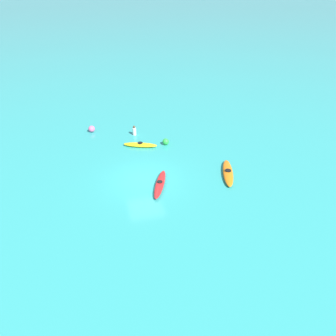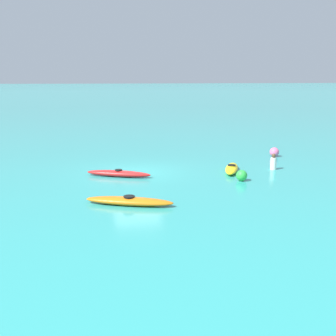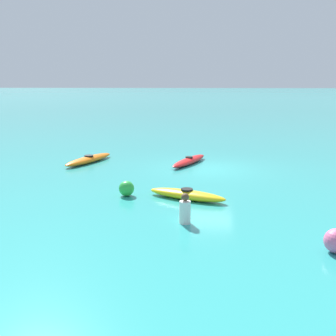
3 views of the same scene
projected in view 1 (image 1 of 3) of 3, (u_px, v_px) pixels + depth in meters
name	position (u px, v px, depth m)	size (l,w,h in m)	color
ground_plane	(144.00, 180.00, 21.67)	(600.00, 600.00, 0.00)	teal
kayak_orange	(228.00, 173.00, 22.15)	(3.55, 1.87, 0.37)	orange
kayak_red	(160.00, 184.00, 20.94)	(3.32, 1.82, 0.37)	red
kayak_yellow	(140.00, 145.00, 25.83)	(1.62, 2.85, 0.37)	yellow
buoy_green	(166.00, 142.00, 26.09)	(0.54, 0.54, 0.54)	green
buoy_pink	(92.00, 129.00, 28.23)	(0.58, 0.58, 0.58)	pink
person_near_shore	(134.00, 131.00, 27.65)	(0.43, 0.43, 0.88)	silver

